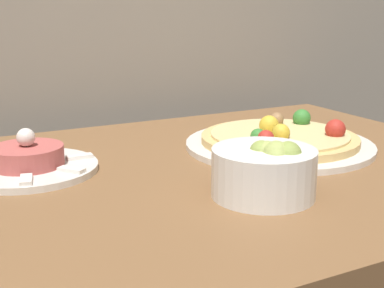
{
  "coord_description": "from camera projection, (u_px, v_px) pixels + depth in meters",
  "views": [
    {
      "loc": [
        -0.36,
        -0.34,
        0.97
      ],
      "look_at": [
        0.0,
        0.35,
        0.77
      ],
      "focal_mm": 50.0,
      "sensor_mm": 36.0,
      "label": 1
    }
  ],
  "objects": [
    {
      "name": "dining_table",
      "position": [
        192.0,
        242.0,
        0.84
      ],
      "size": [
        1.02,
        0.7,
        0.73
      ],
      "color": "brown",
      "rests_on": "ground_plane"
    },
    {
      "name": "pizza_plate",
      "position": [
        280.0,
        140.0,
        0.93
      ],
      "size": [
        0.33,
        0.33,
        0.05
      ],
      "color": "silver",
      "rests_on": "dining_table"
    },
    {
      "name": "tartare_plate",
      "position": [
        28.0,
        162.0,
        0.8
      ],
      "size": [
        0.21,
        0.21,
        0.07
      ],
      "color": "silver",
      "rests_on": "dining_table"
    },
    {
      "name": "small_bowl",
      "position": [
        265.0,
        170.0,
        0.69
      ],
      "size": [
        0.14,
        0.14,
        0.08
      ],
      "color": "white",
      "rests_on": "dining_table"
    }
  ]
}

